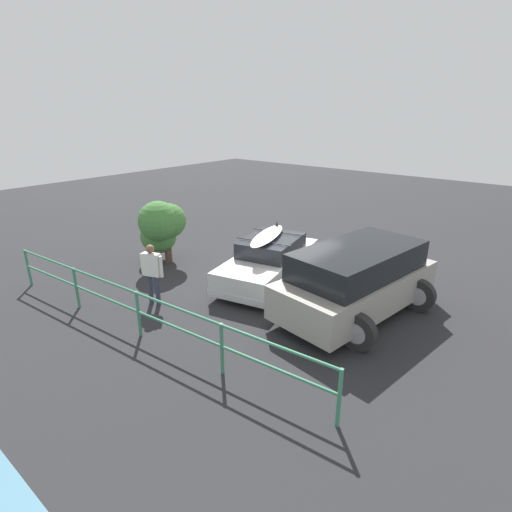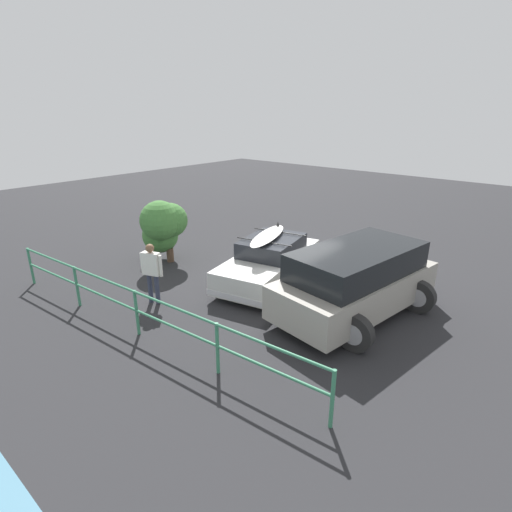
# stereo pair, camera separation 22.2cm
# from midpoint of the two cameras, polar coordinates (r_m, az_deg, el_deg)

# --- Properties ---
(ground_plane) EXTENTS (44.00, 44.00, 0.02)m
(ground_plane) POSITION_cam_midpoint_polar(r_m,az_deg,el_deg) (12.20, 3.91, -3.07)
(ground_plane) COLOR #28282B
(ground_plane) RESTS_ON ground
(sedan_car) EXTENTS (2.83, 4.31, 1.57)m
(sedan_car) POSITION_cam_midpoint_polar(r_m,az_deg,el_deg) (11.74, 1.38, -0.65)
(sedan_car) COLOR silver
(sedan_car) RESTS_ON ground
(suv_car) EXTENTS (3.16, 4.72, 1.75)m
(suv_car) POSITION_cam_midpoint_polar(r_m,az_deg,el_deg) (10.02, 13.63, -3.26)
(suv_car) COLOR #9E998E
(suv_car) RESTS_ON ground
(person_bystander) EXTENTS (0.60, 0.33, 1.63)m
(person_bystander) POSITION_cam_midpoint_polar(r_m,az_deg,el_deg) (10.55, -15.22, -1.80)
(person_bystander) COLOR #33384C
(person_bystander) RESTS_ON ground
(railing_fence) EXTENTS (9.61, 0.79, 1.09)m
(railing_fence) POSITION_cam_midpoint_polar(r_m,az_deg,el_deg) (9.25, -17.22, -6.84)
(railing_fence) COLOR #387F5B
(railing_fence) RESTS_ON ground
(bush_near_left) EXTENTS (1.68, 1.54, 2.14)m
(bush_near_left) POSITION_cam_midpoint_polar(r_m,az_deg,el_deg) (13.23, -13.71, 4.35)
(bush_near_left) COLOR #4C3828
(bush_near_left) RESTS_ON ground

